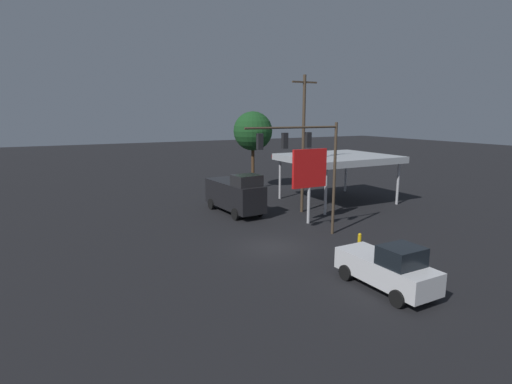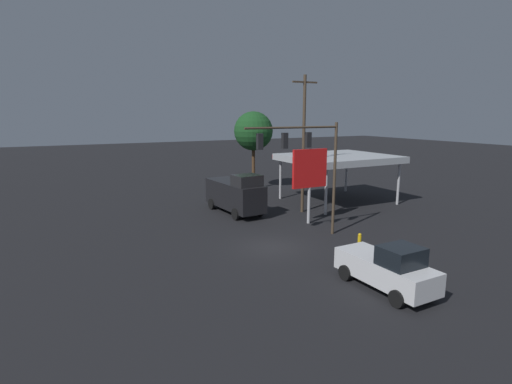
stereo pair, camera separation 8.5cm
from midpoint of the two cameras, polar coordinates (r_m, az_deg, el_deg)
ground_plane at (r=26.01m, az=2.16°, el=-7.83°), size 200.00×200.00×0.00m
traffic_signal_assembly at (r=26.66m, az=7.15°, el=5.44°), size 7.07×0.43×7.88m
utility_pole at (r=34.32m, az=6.88°, el=7.11°), size 2.40×0.26×11.61m
gas_station_canopy at (r=39.29m, az=11.73°, el=4.69°), size 9.66×8.67×4.55m
price_sign at (r=30.88m, az=7.75°, el=3.02°), size 3.02×0.27×5.82m
delivery_truck at (r=34.26m, az=-2.85°, el=-0.26°), size 2.96×6.95×3.58m
pickup_parked at (r=20.64m, az=18.42°, el=-10.27°), size 2.34×5.24×2.40m
street_tree at (r=44.87m, az=-0.32°, el=8.67°), size 4.33×4.33×8.73m
fire_hydrant at (r=26.82m, az=14.66°, el=-6.62°), size 0.24×0.24×0.88m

